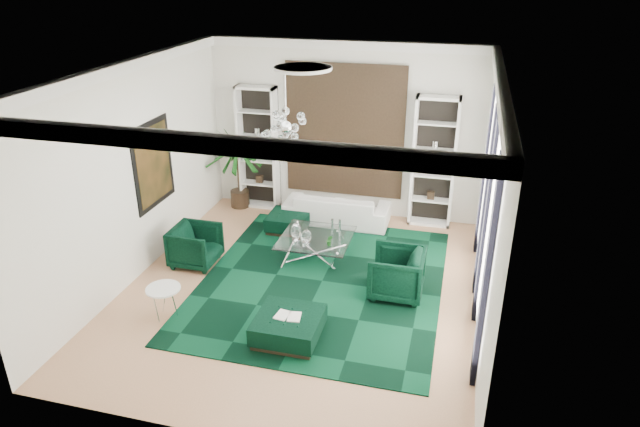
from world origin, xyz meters
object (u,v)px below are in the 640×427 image
(ottoman_front, at_px, (289,327))
(ottoman_side, at_px, (289,222))
(armchair_right, at_px, (397,273))
(sofa, at_px, (337,209))
(palm, at_px, (238,158))
(coffee_table, at_px, (316,248))
(side_table, at_px, (165,303))
(armchair_left, at_px, (196,246))

(ottoman_front, bearing_deg, ottoman_side, 107.45)
(armchair_right, bearing_deg, sofa, -147.72)
(palm, bearing_deg, ottoman_front, -60.17)
(palm, bearing_deg, coffee_table, -40.25)
(side_table, bearing_deg, palm, 96.59)
(ottoman_front, distance_m, palm, 5.34)
(ottoman_front, bearing_deg, coffee_table, 95.53)
(coffee_table, bearing_deg, sofa, 89.39)
(sofa, distance_m, coffee_table, 1.70)
(armchair_left, relative_size, palm, 0.36)
(coffee_table, bearing_deg, armchair_right, -28.59)
(ottoman_side, relative_size, ottoman_front, 0.85)
(ottoman_front, bearing_deg, armchair_right, 49.41)
(ottoman_front, xyz_separation_m, side_table, (-2.09, 0.04, 0.07))
(ottoman_side, distance_m, palm, 2.02)
(sofa, height_order, palm, palm)
(sofa, height_order, side_table, sofa)
(coffee_table, bearing_deg, ottoman_side, 130.08)
(armchair_left, height_order, palm, palm)
(armchair_left, bearing_deg, armchair_right, -91.94)
(armchair_left, bearing_deg, ottoman_side, -34.35)
(coffee_table, xyz_separation_m, side_table, (-1.84, -2.51, 0.04))
(coffee_table, distance_m, side_table, 3.12)
(sofa, height_order, coffee_table, sofa)
(armchair_right, bearing_deg, coffee_table, -118.59)
(armchair_right, relative_size, palm, 0.39)
(ottoman_front, height_order, palm, palm)
(armchair_right, relative_size, ottoman_front, 0.94)
(armchair_left, distance_m, armchair_right, 3.80)
(ottoman_front, height_order, side_table, side_table)
(sofa, xyz_separation_m, armchair_left, (-2.15, -2.47, 0.05))
(side_table, distance_m, palm, 4.64)
(armchair_right, bearing_deg, ottoman_side, -127.56)
(sofa, height_order, ottoman_side, sofa)
(side_table, bearing_deg, ottoman_front, -1.06)
(sofa, distance_m, side_table, 4.60)
(armchair_right, distance_m, palm, 5.02)
(coffee_table, xyz_separation_m, palm, (-2.36, 2.00, 0.95))
(sofa, relative_size, armchair_left, 2.69)
(sofa, xyz_separation_m, coffee_table, (-0.02, -1.69, -0.10))
(palm, bearing_deg, side_table, -83.41)
(armchair_left, bearing_deg, side_table, -170.38)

